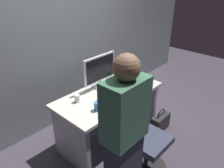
% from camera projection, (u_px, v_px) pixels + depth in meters
% --- Properties ---
extents(ground_plane, '(9.00, 9.00, 0.00)m').
position_uv_depth(ground_plane, '(110.00, 136.00, 3.23)').
color(ground_plane, '#3D3842').
extents(wall_back, '(6.40, 0.10, 3.00)m').
position_uv_depth(wall_back, '(62.00, 24.00, 3.10)').
color(wall_back, gray).
rests_on(wall_back, ground).
extents(desk, '(1.47, 0.72, 0.74)m').
position_uv_depth(desk, '(109.00, 107.00, 2.99)').
color(desk, beige).
rests_on(desk, ground).
extents(office_chair, '(0.52, 0.52, 0.94)m').
position_uv_depth(office_chair, '(144.00, 140.00, 2.54)').
color(office_chair, black).
rests_on(office_chair, ground).
extents(person_at_desk, '(0.40, 0.24, 1.64)m').
position_uv_depth(person_at_desk, '(124.00, 139.00, 1.95)').
color(person_at_desk, '#262838').
rests_on(person_at_desk, ground).
extents(monitor, '(0.54, 0.14, 0.46)m').
position_uv_depth(monitor, '(100.00, 70.00, 2.93)').
color(monitor, silver).
rests_on(monitor, desk).
extents(keyboard, '(0.43, 0.13, 0.02)m').
position_uv_depth(keyboard, '(112.00, 95.00, 2.82)').
color(keyboard, white).
rests_on(keyboard, desk).
extents(mouse, '(0.06, 0.10, 0.03)m').
position_uv_depth(mouse, '(124.00, 87.00, 3.01)').
color(mouse, white).
rests_on(mouse, desk).
extents(cup_near_keyboard, '(0.07, 0.07, 0.10)m').
position_uv_depth(cup_near_keyboard, '(97.00, 106.00, 2.51)').
color(cup_near_keyboard, '#3372B2').
rests_on(cup_near_keyboard, desk).
extents(cup_by_monitor, '(0.06, 0.06, 0.10)m').
position_uv_depth(cup_by_monitor, '(77.00, 98.00, 2.67)').
color(cup_by_monitor, white).
rests_on(cup_by_monitor, desk).
extents(book_stack, '(0.22, 0.17, 0.09)m').
position_uv_depth(book_stack, '(121.00, 77.00, 3.22)').
color(book_stack, '#3359A5').
rests_on(book_stack, desk).
extents(handbag, '(0.34, 0.14, 0.38)m').
position_uv_depth(handbag, '(160.00, 122.00, 3.31)').
color(handbag, '#262628').
rests_on(handbag, ground).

